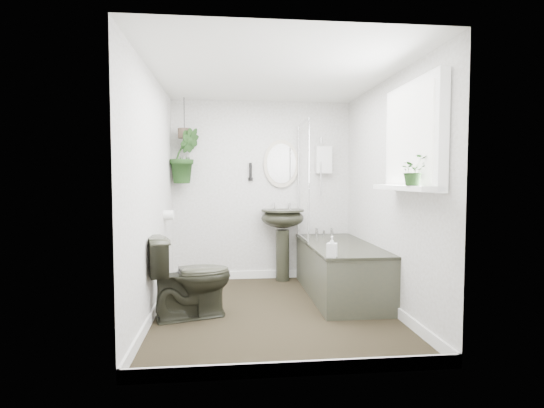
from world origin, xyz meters
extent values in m
cube|color=black|center=(0.00, 0.00, -0.01)|extent=(2.30, 2.80, 0.02)
cube|color=white|center=(0.00, 0.00, 2.31)|extent=(2.30, 2.80, 0.02)
cube|color=white|center=(0.00, 1.41, 1.15)|extent=(2.30, 0.02, 2.30)
cube|color=white|center=(0.00, -1.41, 1.15)|extent=(2.30, 0.02, 2.30)
cube|color=white|center=(-1.16, 0.00, 1.15)|extent=(0.02, 2.80, 2.30)
cube|color=white|center=(1.16, 0.00, 1.15)|extent=(0.02, 2.80, 2.30)
cube|color=white|center=(0.00, 0.00, 0.05)|extent=(2.30, 2.80, 0.10)
cube|color=white|center=(0.80, 1.34, 1.55)|extent=(0.20, 0.10, 0.35)
ellipsoid|color=beige|center=(0.25, 1.37, 1.50)|extent=(0.46, 0.03, 0.62)
cylinder|color=black|center=(-0.15, 1.36, 1.40)|extent=(0.04, 0.04, 0.22)
cylinder|color=white|center=(-1.10, 0.70, 0.90)|extent=(0.11, 0.11, 0.11)
cube|color=white|center=(1.09, -0.70, 1.65)|extent=(0.08, 1.00, 0.90)
cube|color=white|center=(1.02, -0.70, 1.23)|extent=(0.18, 1.00, 0.04)
cube|color=white|center=(1.04, -0.70, 1.65)|extent=(0.01, 0.86, 0.76)
imported|color=black|center=(-0.80, -0.10, 0.39)|extent=(0.85, 0.63, 0.78)
imported|color=black|center=(0.97, -0.97, 1.37)|extent=(0.23, 0.20, 0.23)
imported|color=black|center=(-0.97, 1.25, 1.59)|extent=(0.45, 0.40, 0.68)
imported|color=#302624|center=(0.51, -0.29, 0.68)|extent=(0.12, 0.12, 0.19)
cylinder|color=#4B3B2F|center=(-0.97, 1.25, 1.86)|extent=(0.16, 0.16, 0.12)
camera|label=1|loc=(-0.44, -4.09, 1.30)|focal=28.00mm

